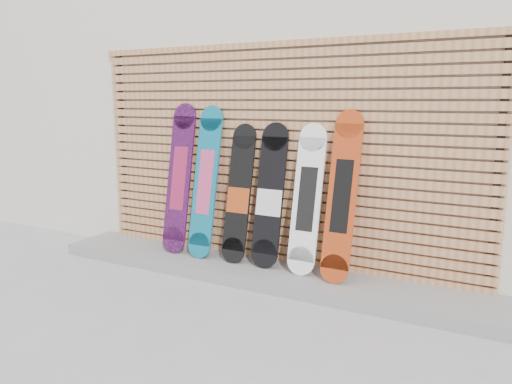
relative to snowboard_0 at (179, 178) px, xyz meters
The scene contains 10 objects.
ground 1.69m from the snowboard_0, 33.15° to the right, with size 80.00×80.00×0.00m, color #999A9C.
building 3.33m from the snowboard_0, 58.15° to the left, with size 12.00×5.00×3.60m, color beige.
concrete_step 1.35m from the snowboard_0, ahead, with size 4.60×0.70×0.12m, color gray.
slat_wall 1.10m from the snowboard_0, 10.50° to the left, with size 4.26×0.08×2.29m.
snowboard_0 is the anchor object (origin of this frame).
snowboard_1 0.34m from the snowboard_0, ahead, with size 0.27×0.35×1.57m.
snowboard_2 0.74m from the snowboard_0, ahead, with size 0.26×0.32×1.39m.
snowboard_3 1.09m from the snowboard_0, ahead, with size 0.28×0.31×1.41m.
snowboard_4 1.48m from the snowboard_0, ahead, with size 0.27×0.33×1.41m.
snowboard_5 1.83m from the snowboard_0, ahead, with size 0.26×0.39×1.54m.
Camera 1 is at (2.03, -3.49, 1.74)m, focal length 35.00 mm.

